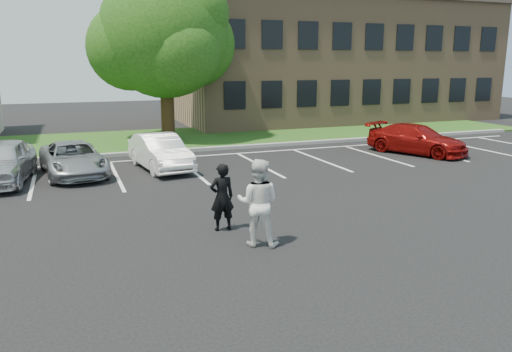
% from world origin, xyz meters
% --- Properties ---
extents(ground_plane, '(90.00, 90.00, 0.00)m').
position_xyz_m(ground_plane, '(0.00, 0.00, 0.00)').
color(ground_plane, black).
rests_on(ground_plane, ground).
extents(curb, '(40.00, 0.30, 0.15)m').
position_xyz_m(curb, '(0.00, 12.00, 0.07)').
color(curb, gray).
rests_on(curb, ground).
extents(grass_strip, '(44.00, 8.00, 0.08)m').
position_xyz_m(grass_strip, '(0.00, 16.00, 0.04)').
color(grass_strip, '#284A1B').
rests_on(grass_strip, ground).
extents(stall_lines, '(34.00, 5.36, 0.01)m').
position_xyz_m(stall_lines, '(1.40, 8.95, 0.01)').
color(stall_lines, silver).
rests_on(stall_lines, ground).
extents(office_building, '(22.40, 10.40, 8.30)m').
position_xyz_m(office_building, '(14.00, 21.99, 4.16)').
color(office_building, '#927254').
rests_on(office_building, ground).
extents(tree, '(7.80, 7.20, 8.80)m').
position_xyz_m(tree, '(0.79, 16.08, 5.35)').
color(tree, black).
rests_on(tree, ground).
extents(man_black_suit, '(0.63, 0.42, 1.67)m').
position_xyz_m(man_black_suit, '(-0.96, 0.82, 0.84)').
color(man_black_suit, black).
rests_on(man_black_suit, ground).
extents(man_white_shirt, '(1.21, 1.13, 1.98)m').
position_xyz_m(man_white_shirt, '(-0.51, -0.46, 0.99)').
color(man_white_shirt, silver).
rests_on(man_white_shirt, ground).
extents(car_silver_west, '(2.30, 4.54, 1.48)m').
position_xyz_m(car_silver_west, '(-6.54, 8.20, 0.74)').
color(car_silver_west, silver).
rests_on(car_silver_west, ground).
extents(car_silver_minivan, '(2.56, 4.60, 1.22)m').
position_xyz_m(car_silver_minivan, '(-4.23, 8.65, 0.61)').
color(car_silver_minivan, '#9C9EA2').
rests_on(car_silver_minivan, ground).
extents(car_white_sedan, '(2.00, 4.25, 1.35)m').
position_xyz_m(car_white_sedan, '(-1.07, 8.56, 0.67)').
color(car_white_sedan, white).
rests_on(car_white_sedan, ground).
extents(car_red_compact, '(3.58, 4.88, 1.31)m').
position_xyz_m(car_red_compact, '(10.38, 7.81, 0.66)').
color(car_red_compact, maroon).
rests_on(car_red_compact, ground).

